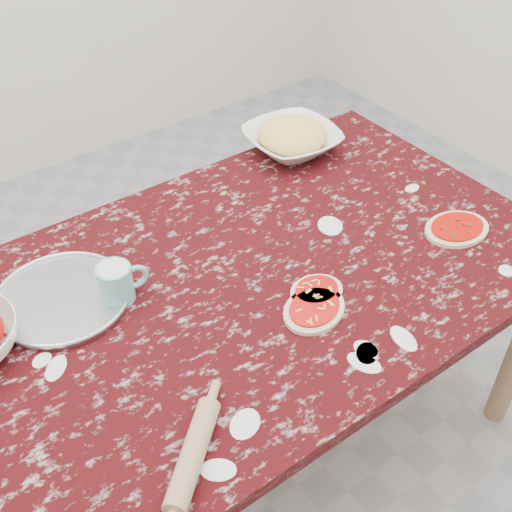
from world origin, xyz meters
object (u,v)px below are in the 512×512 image
(pizza_tray, at_px, (62,299))
(flour_mug, at_px, (117,282))
(worktable, at_px, (256,293))
(cheese_bowl, at_px, (292,141))
(rolling_pin, at_px, (193,454))

(pizza_tray, bearing_deg, flour_mug, -32.10)
(worktable, xyz_separation_m, pizza_tray, (-0.45, 0.19, 0.09))
(pizza_tray, height_order, flour_mug, flour_mug)
(cheese_bowl, relative_size, rolling_pin, 1.23)
(pizza_tray, xyz_separation_m, flour_mug, (0.12, -0.07, 0.05))
(pizza_tray, relative_size, cheese_bowl, 1.12)
(worktable, bearing_deg, pizza_tray, 156.88)
(worktable, xyz_separation_m, flour_mug, (-0.33, 0.12, 0.13))
(pizza_tray, relative_size, flour_mug, 2.57)
(pizza_tray, xyz_separation_m, rolling_pin, (0.03, -0.57, 0.02))
(pizza_tray, distance_m, flour_mug, 0.15)
(cheese_bowl, height_order, rolling_pin, cheese_bowl)
(flour_mug, bearing_deg, pizza_tray, 147.90)
(worktable, bearing_deg, flour_mug, 160.42)
(worktable, distance_m, flour_mug, 0.38)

